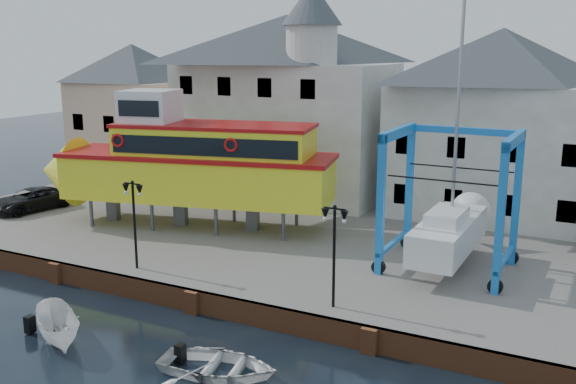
% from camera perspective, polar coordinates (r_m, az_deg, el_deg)
% --- Properties ---
extents(ground, '(140.00, 140.00, 0.00)m').
position_cam_1_polar(ground, '(28.27, -8.44, -10.58)').
color(ground, black).
rests_on(ground, ground).
extents(hardstanding, '(44.00, 22.00, 1.00)m').
position_cam_1_polar(hardstanding, '(37.01, 1.45, -3.89)').
color(hardstanding, '#66625D').
rests_on(hardstanding, ground).
extents(quay_wall, '(44.00, 0.47, 1.00)m').
position_cam_1_polar(quay_wall, '(28.15, -8.35, -9.58)').
color(quay_wall, brown).
rests_on(quay_wall, ground).
extents(building_pink, '(8.00, 7.00, 10.30)m').
position_cam_1_polar(building_pink, '(51.50, -13.47, 6.94)').
color(building_pink, '#D1AC90').
rests_on(building_pink, hardstanding).
extents(building_white_main, '(14.00, 8.30, 14.00)m').
position_cam_1_polar(building_white_main, '(44.39, -0.05, 7.93)').
color(building_white_main, '#B8B9AA').
rests_on(building_white_main, hardstanding).
extents(building_white_right, '(12.00, 8.00, 11.20)m').
position_cam_1_polar(building_white_right, '(40.71, 18.11, 5.79)').
color(building_white_right, '#B8B9AA').
rests_on(building_white_right, hardstanding).
extents(lamp_post_left, '(1.12, 0.32, 4.20)m').
position_cam_1_polar(lamp_post_left, '(30.22, -13.58, -0.90)').
color(lamp_post_left, black).
rests_on(lamp_post_left, hardstanding).
extents(lamp_post_right, '(1.12, 0.32, 4.20)m').
position_cam_1_polar(lamp_post_right, '(25.04, 4.15, -3.43)').
color(lamp_post_right, black).
rests_on(lamp_post_right, hardstanding).
extents(tour_boat, '(18.29, 8.09, 7.75)m').
position_cam_1_polar(tour_boat, '(37.06, -9.59, 2.56)').
color(tour_boat, '#59595E').
rests_on(tour_boat, hardstanding).
extents(travel_lift, '(5.86, 8.26, 12.44)m').
position_cam_1_polar(travel_lift, '(31.18, 14.43, -2.60)').
color(travel_lift, '#1979C6').
rests_on(travel_lift, hardstanding).
extents(van, '(3.19, 5.31, 1.38)m').
position_cam_1_polar(van, '(43.60, -21.91, -0.63)').
color(van, black).
rests_on(van, hardstanding).
extents(motorboat_a, '(3.97, 3.34, 1.47)m').
position_cam_1_polar(motorboat_a, '(26.97, -19.60, -12.44)').
color(motorboat_a, white).
rests_on(motorboat_a, ground).
extents(motorboat_b, '(4.79, 3.84, 0.88)m').
position_cam_1_polar(motorboat_b, '(23.42, -6.24, -15.76)').
color(motorboat_b, white).
rests_on(motorboat_b, ground).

